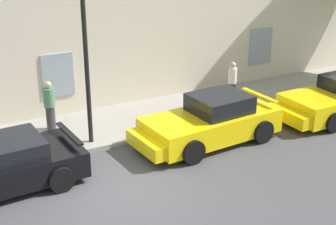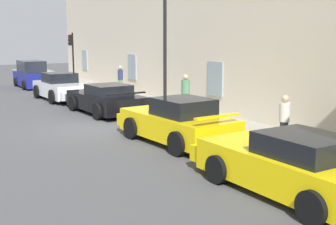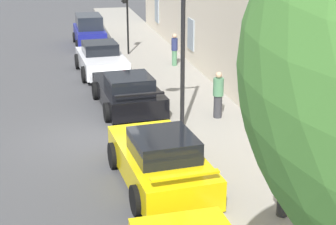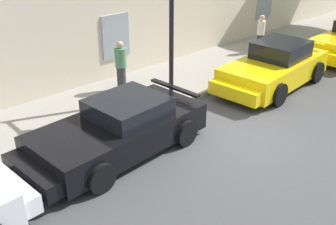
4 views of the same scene
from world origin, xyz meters
The scene contains 11 objects.
ground_plane centered at (0.00, 0.00, 0.00)m, with size 80.00×80.00×0.00m, color #444447.
sidewalk centered at (0.00, 3.90, 0.07)m, with size 60.00×3.13×0.14m, color gray.
sportscar_red_lead centered at (-7.87, 0.99, 0.64)m, with size 4.62×2.39×1.45m.
sportscar_yellow_flank centered at (-3.00, 1.46, 0.60)m, with size 4.91×2.48×1.32m.
sportscar_white_middle centered at (3.49, 1.37, 0.66)m, with size 4.83×2.41×1.50m.
hatchback_parked centered at (-14.77, 0.91, 0.81)m, with size 4.02×1.88×1.80m.
traffic_light centered at (-11.36, 2.65, 2.52)m, with size 0.22×0.36×3.48m.
street_lamp centered at (0.19, 2.40, 3.90)m, with size 0.44×1.42×5.41m.
pedestrian_admiring centered at (6.03, 3.74, 0.94)m, with size 0.42×0.42×1.55m.
pedestrian_strolling centered at (-0.64, 4.33, 0.98)m, with size 0.47×0.47×1.65m.
pedestrian_bystander centered at (-8.31, 4.56, 0.96)m, with size 0.43×0.43×1.57m.
Camera 3 is at (15.49, -1.02, 6.21)m, focal length 54.60 mm.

